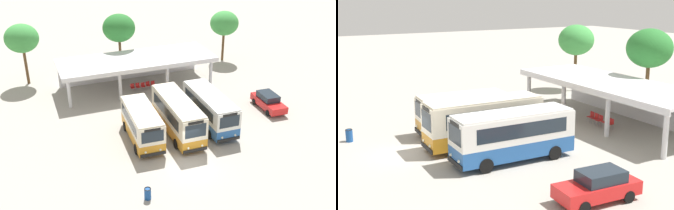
# 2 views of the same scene
# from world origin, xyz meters

# --- Properties ---
(ground_plane) EXTENTS (180.00, 180.00, 0.00)m
(ground_plane) POSITION_xyz_m (0.00, 0.00, 0.00)
(ground_plane) COLOR #A39E93
(city_bus_nearest_orange) EXTENTS (2.61, 6.76, 3.00)m
(city_bus_nearest_orange) POSITION_xyz_m (-2.31, 5.06, 1.67)
(city_bus_nearest_orange) COLOR black
(city_bus_nearest_orange) RESTS_ON ground
(city_bus_second_in_row) EXTENTS (2.49, 8.14, 3.31)m
(city_bus_second_in_row) POSITION_xyz_m (1.04, 5.10, 1.83)
(city_bus_second_in_row) COLOR black
(city_bus_second_in_row) RESTS_ON ground
(city_bus_middle_cream) EXTENTS (2.48, 7.81, 3.12)m
(city_bus_middle_cream) POSITION_xyz_m (4.39, 5.43, 1.73)
(city_bus_middle_cream) COLOR black
(city_bus_middle_cream) RESTS_ON ground
(parked_car_flank) EXTENTS (2.01, 4.41, 1.62)m
(parked_car_flank) POSITION_xyz_m (11.43, 6.23, 0.83)
(parked_car_flank) COLOR black
(parked_car_flank) RESTS_ON ground
(terminal_canopy) EXTENTS (17.23, 6.18, 3.40)m
(terminal_canopy) POSITION_xyz_m (0.78, 17.09, 2.68)
(terminal_canopy) COLOR silver
(terminal_canopy) RESTS_ON ground
(waiting_chair_end_by_column) EXTENTS (0.44, 0.44, 0.86)m
(waiting_chair_end_by_column) POSITION_xyz_m (-0.12, 15.35, 0.52)
(waiting_chair_end_by_column) COLOR slate
(waiting_chair_end_by_column) RESTS_ON ground
(waiting_chair_second_from_end) EXTENTS (0.44, 0.44, 0.86)m
(waiting_chair_second_from_end) POSITION_xyz_m (0.47, 15.31, 0.52)
(waiting_chair_second_from_end) COLOR slate
(waiting_chair_second_from_end) RESTS_ON ground
(waiting_chair_middle_seat) EXTENTS (0.44, 0.44, 0.86)m
(waiting_chair_middle_seat) POSITION_xyz_m (1.07, 15.24, 0.52)
(waiting_chair_middle_seat) COLOR slate
(waiting_chair_middle_seat) RESTS_ON ground
(waiting_chair_fourth_seat) EXTENTS (0.44, 0.44, 0.86)m
(waiting_chair_fourth_seat) POSITION_xyz_m (1.66, 15.32, 0.52)
(waiting_chair_fourth_seat) COLOR slate
(waiting_chair_fourth_seat) RESTS_ON ground
(waiting_chair_fifth_seat) EXTENTS (0.44, 0.44, 0.86)m
(waiting_chair_fifth_seat) POSITION_xyz_m (2.26, 15.27, 0.52)
(waiting_chair_fifth_seat) COLOR slate
(waiting_chair_fifth_seat) RESTS_ON ground
(roadside_tree_behind_canopy) EXTENTS (3.84, 3.84, 7.31)m
(roadside_tree_behind_canopy) POSITION_xyz_m (0.14, 21.06, 5.64)
(roadside_tree_behind_canopy) COLOR brown
(roadside_tree_behind_canopy) RESTS_ON ground
(roadside_tree_west_of_canopy) EXTENTS (3.74, 3.74, 6.99)m
(roadside_tree_west_of_canopy) POSITION_xyz_m (-10.73, 21.85, 5.37)
(roadside_tree_west_of_canopy) COLOR brown
(roadside_tree_west_of_canopy) RESTS_ON ground
(litter_bin_apron) EXTENTS (0.49, 0.49, 0.90)m
(litter_bin_apron) POSITION_xyz_m (-4.44, -2.67, 0.46)
(litter_bin_apron) COLOR #19478C
(litter_bin_apron) RESTS_ON ground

